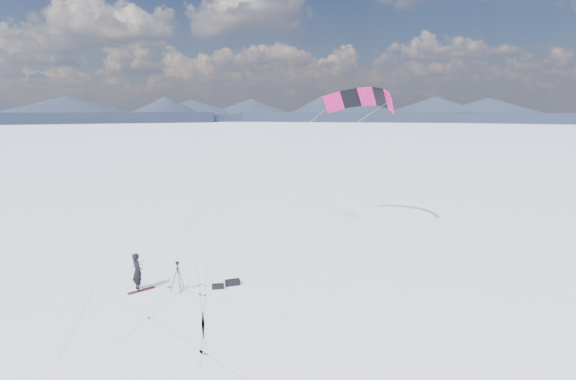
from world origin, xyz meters
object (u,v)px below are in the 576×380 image
gear_bag_a (233,282)px  tripod (178,273)px  snowkiter (139,290)px  snowboard (141,290)px  gear_bag_b (218,286)px

gear_bag_a → tripod: bearing=179.8°
snowkiter → gear_bag_a: 4.65m
snowboard → gear_bag_b: gear_bag_b is taller
snowboard → gear_bag_a: gear_bag_a is taller
snowboard → gear_bag_a: (4.26, -1.43, 0.13)m
snowboard → gear_bag_a: 4.49m
snowkiter → tripod: tripod is taller
snowkiter → gear_bag_a: bearing=-121.6°
gear_bag_b → snowboard: bearing=175.4°
tripod → gear_bag_b: 2.11m
snowboard → tripod: tripod is taller
snowkiter → gear_bag_b: size_ratio=2.92×
snowboard → gear_bag_a: bearing=-29.4°
tripod → snowboard: bearing=114.8°
snowboard → gear_bag_b: 3.77m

